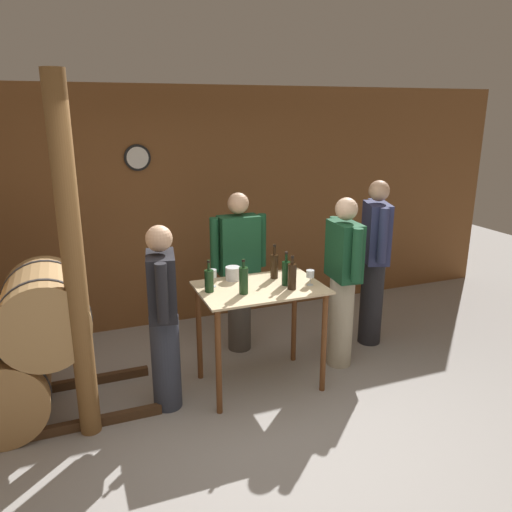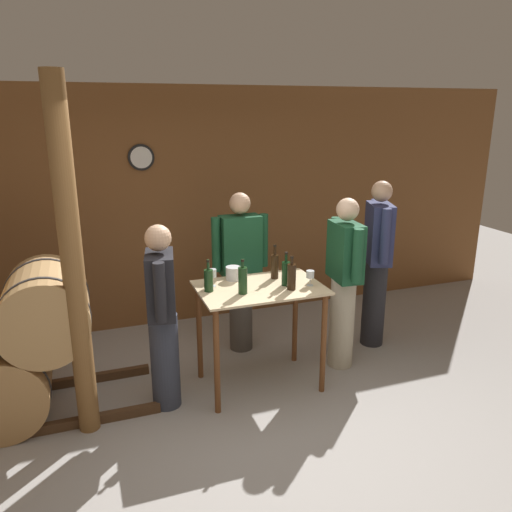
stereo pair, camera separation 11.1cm
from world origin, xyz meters
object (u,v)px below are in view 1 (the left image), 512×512
wine_bottle_right (286,272)px  wine_bottle_far_right (292,276)px  person_visitor_with_scarf (239,269)px  wine_bottle_left (244,280)px  person_host (163,316)px  wine_glass_near_left (213,274)px  wooden_post (74,268)px  ice_bucket (233,273)px  wine_bottle_center (274,265)px  person_visitor_near_door (343,280)px  wine_glass_near_center (310,274)px  wine_bottle_far_left (209,280)px  person_visitor_bearded (374,260)px

wine_bottle_right → wine_bottle_far_right: (0.00, -0.12, 0.00)m
wine_bottle_far_right → person_visitor_with_scarf: (-0.16, 0.91, -0.20)m
wine_bottle_left → person_host: person_host is taller
wine_glass_near_left → wooden_post: bearing=-164.3°
wooden_post → wine_glass_near_left: (1.12, 0.31, -0.28)m
wine_bottle_far_right → ice_bucket: 0.57m
wine_bottle_far_right → ice_bucket: (-0.39, 0.41, -0.06)m
wine_bottle_center → ice_bucket: wine_bottle_center is taller
person_visitor_with_scarf → wine_bottle_left: bearing=-106.7°
wine_bottle_far_right → person_visitor_near_door: size_ratio=0.18×
wine_glass_near_center → person_visitor_near_door: 0.52m
wine_bottle_right → person_visitor_with_scarf: 0.83m
wine_bottle_far_left → wine_glass_near_center: size_ratio=2.04×
wooden_post → wine_bottle_far_right: (1.73, 0.01, -0.28)m
person_visitor_near_door → person_host: bearing=-176.0°
wine_bottle_left → wine_glass_near_left: (-0.19, 0.26, -0.01)m
ice_bucket → person_host: bearing=-156.8°
wine_glass_near_center → wooden_post: bearing=-178.7°
person_visitor_bearded → wooden_post: bearing=-169.5°
wine_bottle_center → person_visitor_bearded: size_ratio=0.18×
wine_glass_near_left → person_visitor_near_door: size_ratio=0.09×
wine_bottle_center → person_visitor_bearded: person_visitor_bearded is taller
wine_bottle_far_right → person_host: size_ratio=0.19×
person_visitor_bearded → wine_glass_near_center: bearing=-153.5°
person_host → person_visitor_near_door: 1.74m
wine_glass_near_left → person_visitor_with_scarf: 0.78m
wooden_post → person_visitor_bearded: wooden_post is taller
wine_bottle_left → person_host: size_ratio=0.19×
wooden_post → wine_bottle_right: bearing=4.1°
wine_glass_near_center → person_visitor_bearded: person_visitor_bearded is taller
wine_bottle_center → ice_bucket: size_ratio=2.38×
person_host → person_visitor_bearded: person_visitor_bearded is taller
wine_bottle_left → wine_bottle_right: 0.43m
wine_bottle_left → person_visitor_with_scarf: (0.26, 0.86, -0.20)m
wine_bottle_right → ice_bucket: wine_bottle_right is taller
wine_bottle_center → wine_bottle_far_right: (0.03, -0.32, -0.00)m
wine_bottle_far_left → person_visitor_bearded: person_visitor_bearded is taller
wine_glass_near_center → person_visitor_bearded: 1.13m
wine_bottle_right → wine_bottle_far_right: wine_bottle_right is taller
person_visitor_bearded → person_visitor_near_door: person_visitor_bearded is taller
person_host → person_visitor_with_scarf: 1.22m
wooden_post → wine_bottle_far_left: (1.06, 0.21, -0.29)m
wine_glass_near_center → wine_bottle_right: bearing=158.0°
wooden_post → wine_bottle_far_left: wooden_post is taller
wine_bottle_left → wine_bottle_center: size_ratio=0.94×
wine_glass_near_center → person_visitor_with_scarf: 0.96m
wine_glass_near_center → wine_bottle_far_left: bearing=169.5°
person_visitor_near_door → wine_bottle_far_left: bearing=-178.5°
wine_bottle_center → person_host: 1.11m
person_visitor_bearded → person_visitor_near_door: bearing=-151.2°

